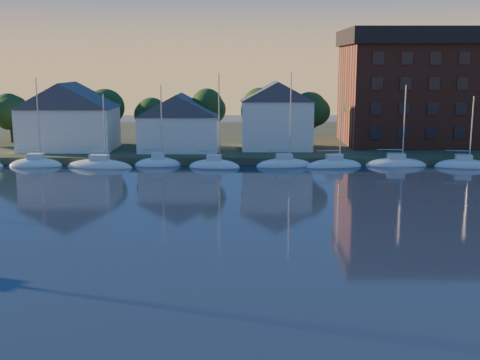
{
  "coord_description": "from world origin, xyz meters",
  "views": [
    {
      "loc": [
        3.06,
        -28.56,
        13.15
      ],
      "look_at": [
        2.84,
        22.0,
        3.4
      ],
      "focal_mm": 45.0,
      "sensor_mm": 36.0,
      "label": 1
    }
  ],
  "objects_px": {
    "clubhouse_west": "(69,115)",
    "clubhouse_east": "(277,114)",
    "condo_block": "(444,87)",
    "clubhouse_centre": "(179,122)"
  },
  "relations": [
    {
      "from": "clubhouse_west",
      "to": "clubhouse_east",
      "type": "xyz_separation_m",
      "value": [
        30.0,
        1.0,
        0.07
      ]
    },
    {
      "from": "clubhouse_west",
      "to": "condo_block",
      "type": "xyz_separation_m",
      "value": [
        56.0,
        6.95,
        3.86
      ]
    },
    {
      "from": "clubhouse_centre",
      "to": "condo_block",
      "type": "relative_size",
      "value": 0.37
    },
    {
      "from": "clubhouse_east",
      "to": "condo_block",
      "type": "relative_size",
      "value": 0.34
    },
    {
      "from": "clubhouse_east",
      "to": "condo_block",
      "type": "distance_m",
      "value": 26.94
    },
    {
      "from": "clubhouse_centre",
      "to": "clubhouse_east",
      "type": "relative_size",
      "value": 1.1
    },
    {
      "from": "condo_block",
      "to": "clubhouse_centre",
      "type": "bearing_deg",
      "value": -168.76
    },
    {
      "from": "clubhouse_west",
      "to": "condo_block",
      "type": "bearing_deg",
      "value": 7.07
    },
    {
      "from": "clubhouse_west",
      "to": "clubhouse_centre",
      "type": "relative_size",
      "value": 1.18
    },
    {
      "from": "clubhouse_west",
      "to": "clubhouse_east",
      "type": "distance_m",
      "value": 30.02
    }
  ]
}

